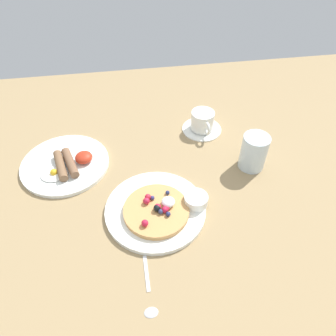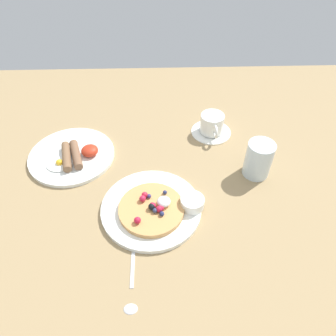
{
  "view_description": "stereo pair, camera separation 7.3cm",
  "coord_description": "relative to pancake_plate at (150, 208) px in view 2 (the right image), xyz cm",
  "views": [
    {
      "loc": [
        -6.99,
        -54.96,
        64.08
      ],
      "look_at": [
        2.21,
        4.14,
        4.0
      ],
      "focal_mm": 33.87,
      "sensor_mm": 36.0,
      "label": 1
    },
    {
      "loc": [
        0.3,
        -55.64,
        64.08
      ],
      "look_at": [
        2.21,
        4.14,
        4.0
      ],
      "focal_mm": 33.87,
      "sensor_mm": 36.0,
      "label": 2
    }
  ],
  "objects": [
    {
      "name": "teaspoon",
      "position": [
        -3.97,
        -21.59,
        -0.38
      ],
      "size": [
        2.86,
        13.58,
        0.6
      ],
      "color": "silver",
      "rests_on": "ground_plane"
    },
    {
      "name": "breakfast_plate",
      "position": [
        -23.52,
        20.22,
        -0.06
      ],
      "size": [
        24.86,
        24.86,
        1.13
      ],
      "primitive_type": "cylinder",
      "color": "white",
      "rests_on": "ground_plane"
    },
    {
      "name": "coffee_cup",
      "position": [
        19.0,
        30.23,
        3.2
      ],
      "size": [
        7.32,
        10.38,
        5.91
      ],
      "color": "white",
      "rests_on": "coffee_saucer"
    },
    {
      "name": "pancake_with_berries",
      "position": [
        0.25,
        -1.26,
        1.5
      ],
      "size": [
        16.22,
        16.22,
        3.34
      ],
      "color": "tan",
      "rests_on": "pancake_plate"
    },
    {
      "name": "coffee_saucer",
      "position": [
        18.99,
        30.41,
        -0.24
      ],
      "size": [
        12.62,
        12.62,
        0.76
      ],
      "primitive_type": "cylinder",
      "color": "white",
      "rests_on": "ground_plane"
    },
    {
      "name": "ground_plane",
      "position": [
        2.65,
        6.57,
        -2.12
      ],
      "size": [
        192.66,
        134.56,
        3.0
      ],
      "primitive_type": "cube",
      "color": "#9C8158"
    },
    {
      "name": "fried_breakfast",
      "position": [
        -22.0,
        18.42,
        1.61
      ],
      "size": [
        14.2,
        11.96,
        2.89
      ],
      "color": "brown",
      "rests_on": "breakfast_plate"
    },
    {
      "name": "syrup_ramekin",
      "position": [
        10.22,
        -0.18,
        2.06
      ],
      "size": [
        5.93,
        5.93,
        2.78
      ],
      "color": "white",
      "rests_on": "pancake_plate"
    },
    {
      "name": "water_glass",
      "position": [
        29.06,
        12.05,
        4.58
      ],
      "size": [
        7.28,
        7.28,
        10.41
      ],
      "primitive_type": "cylinder",
      "color": "silver",
      "rests_on": "ground_plane"
    },
    {
      "name": "pancake_plate",
      "position": [
        0.0,
        0.0,
        0.0
      ],
      "size": [
        25.15,
        25.15,
        1.25
      ],
      "primitive_type": "cylinder",
      "color": "white",
      "rests_on": "ground_plane"
    }
  ]
}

